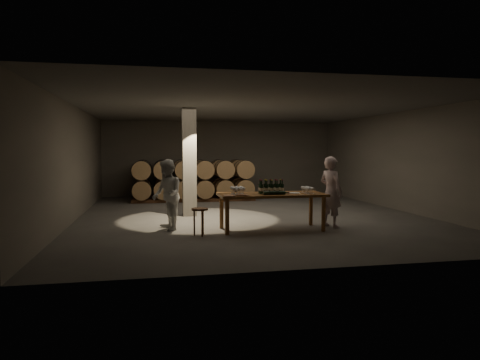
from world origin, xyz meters
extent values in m
plane|color=#4C4A47|center=(0.00, 0.00, 0.00)|extent=(12.00, 12.00, 0.00)
plane|color=#605E59|center=(0.00, 0.00, 3.20)|extent=(12.00, 12.00, 0.00)
plane|color=#646056|center=(0.00, 6.00, 1.60)|extent=(10.00, 0.00, 10.00)
plane|color=#646056|center=(0.00, -6.00, 1.60)|extent=(10.00, 0.00, 10.00)
plane|color=#646056|center=(-5.00, 0.00, 1.60)|extent=(0.00, 12.00, 12.00)
plane|color=#646056|center=(5.00, 0.00, 1.60)|extent=(0.00, 12.00, 12.00)
cube|color=slate|center=(-1.80, 0.20, 1.60)|extent=(0.40, 0.40, 3.20)
cylinder|color=brown|center=(-1.18, -2.93, 0.42)|extent=(0.10, 0.10, 0.84)
cylinder|color=brown|center=(1.18, -2.93, 0.42)|extent=(0.10, 0.10, 0.84)
cylinder|color=brown|center=(-1.18, -2.07, 0.42)|extent=(0.10, 0.10, 0.84)
cylinder|color=brown|center=(1.18, -2.07, 0.42)|extent=(0.10, 0.10, 0.84)
cube|color=brown|center=(0.00, -2.50, 0.87)|extent=(2.60, 1.10, 0.06)
cube|color=brown|center=(-1.35, 4.90, 0.06)|extent=(4.70, 0.10, 0.12)
cube|color=brown|center=(-1.35, 5.50, 0.06)|extent=(4.70, 0.10, 0.12)
cylinder|color=#9B7746|center=(-3.30, 5.20, 0.47)|extent=(0.70, 0.95, 0.70)
cylinder|color=black|center=(-3.30, 4.94, 0.47)|extent=(0.73, 0.04, 0.73)
cylinder|color=black|center=(-3.30, 5.46, 0.47)|extent=(0.73, 0.04, 0.73)
cylinder|color=#9B7746|center=(-2.52, 5.20, 0.47)|extent=(0.70, 0.95, 0.70)
cylinder|color=black|center=(-2.52, 4.94, 0.47)|extent=(0.73, 0.04, 0.73)
cylinder|color=black|center=(-2.52, 5.46, 0.47)|extent=(0.73, 0.04, 0.73)
cylinder|color=#9B7746|center=(-1.74, 5.20, 0.47)|extent=(0.70, 0.95, 0.70)
cylinder|color=black|center=(-1.74, 4.94, 0.47)|extent=(0.73, 0.04, 0.73)
cylinder|color=black|center=(-1.74, 5.46, 0.47)|extent=(0.73, 0.04, 0.73)
cylinder|color=#9B7746|center=(-0.96, 5.20, 0.47)|extent=(0.70, 0.95, 0.70)
cylinder|color=black|center=(-0.96, 4.94, 0.47)|extent=(0.73, 0.04, 0.73)
cylinder|color=black|center=(-0.96, 5.46, 0.47)|extent=(0.73, 0.04, 0.73)
cylinder|color=#9B7746|center=(-0.18, 5.20, 0.47)|extent=(0.70, 0.95, 0.70)
cylinder|color=black|center=(-0.18, 4.94, 0.47)|extent=(0.73, 0.04, 0.73)
cylinder|color=black|center=(-0.18, 5.46, 0.47)|extent=(0.73, 0.04, 0.73)
cylinder|color=#9B7746|center=(0.60, 5.20, 0.47)|extent=(0.70, 0.95, 0.70)
cylinder|color=black|center=(0.60, 4.94, 0.47)|extent=(0.73, 0.04, 0.73)
cylinder|color=black|center=(0.60, 5.46, 0.47)|extent=(0.73, 0.04, 0.73)
cylinder|color=#9B7746|center=(-3.30, 5.20, 1.21)|extent=(0.70, 0.95, 0.70)
cylinder|color=black|center=(-3.30, 4.94, 1.21)|extent=(0.73, 0.04, 0.73)
cylinder|color=black|center=(-3.30, 5.46, 1.21)|extent=(0.73, 0.04, 0.73)
cylinder|color=#9B7746|center=(-2.52, 5.20, 1.21)|extent=(0.70, 0.95, 0.70)
cylinder|color=black|center=(-2.52, 4.94, 1.21)|extent=(0.73, 0.04, 0.73)
cylinder|color=black|center=(-2.52, 5.46, 1.21)|extent=(0.73, 0.04, 0.73)
cylinder|color=#9B7746|center=(-1.74, 5.20, 1.21)|extent=(0.70, 0.95, 0.70)
cylinder|color=black|center=(-1.74, 4.94, 1.21)|extent=(0.73, 0.04, 0.73)
cylinder|color=black|center=(-1.74, 5.46, 1.21)|extent=(0.73, 0.04, 0.73)
cylinder|color=#9B7746|center=(-0.96, 5.20, 1.21)|extent=(0.70, 0.95, 0.70)
cylinder|color=black|center=(-0.96, 4.94, 1.21)|extent=(0.73, 0.04, 0.73)
cylinder|color=black|center=(-0.96, 5.46, 1.21)|extent=(0.73, 0.04, 0.73)
cylinder|color=#9B7746|center=(-0.18, 5.20, 1.21)|extent=(0.70, 0.95, 0.70)
cylinder|color=black|center=(-0.18, 4.94, 1.21)|extent=(0.73, 0.04, 0.73)
cylinder|color=black|center=(-0.18, 5.46, 1.21)|extent=(0.73, 0.04, 0.73)
cylinder|color=#9B7746|center=(0.60, 5.20, 1.21)|extent=(0.70, 0.95, 0.70)
cylinder|color=black|center=(0.60, 4.94, 1.21)|extent=(0.73, 0.04, 0.73)
cylinder|color=black|center=(0.60, 5.46, 1.21)|extent=(0.73, 0.04, 0.73)
cube|color=brown|center=(-1.35, 3.50, 0.06)|extent=(4.70, 0.10, 0.12)
cube|color=brown|center=(-1.35, 4.10, 0.06)|extent=(4.70, 0.10, 0.12)
cylinder|color=#9B7746|center=(-3.30, 3.80, 0.47)|extent=(0.70, 0.95, 0.70)
cylinder|color=black|center=(-3.30, 3.54, 0.47)|extent=(0.73, 0.04, 0.73)
cylinder|color=black|center=(-3.30, 4.06, 0.47)|extent=(0.73, 0.04, 0.73)
cylinder|color=#9B7746|center=(-2.52, 3.80, 0.47)|extent=(0.70, 0.95, 0.70)
cylinder|color=black|center=(-2.52, 3.54, 0.47)|extent=(0.73, 0.04, 0.73)
cylinder|color=black|center=(-2.52, 4.06, 0.47)|extent=(0.73, 0.04, 0.73)
cylinder|color=#9B7746|center=(-1.74, 3.80, 0.47)|extent=(0.70, 0.95, 0.70)
cylinder|color=black|center=(-1.74, 3.54, 0.47)|extent=(0.73, 0.04, 0.73)
cylinder|color=black|center=(-1.74, 4.06, 0.47)|extent=(0.73, 0.04, 0.73)
cylinder|color=#9B7746|center=(-0.96, 3.80, 0.47)|extent=(0.70, 0.95, 0.70)
cylinder|color=black|center=(-0.96, 3.54, 0.47)|extent=(0.73, 0.04, 0.73)
cylinder|color=black|center=(-0.96, 4.06, 0.47)|extent=(0.73, 0.04, 0.73)
cylinder|color=#9B7746|center=(-0.18, 3.80, 0.47)|extent=(0.70, 0.95, 0.70)
cylinder|color=black|center=(-0.18, 3.54, 0.47)|extent=(0.73, 0.04, 0.73)
cylinder|color=black|center=(-0.18, 4.06, 0.47)|extent=(0.73, 0.04, 0.73)
cylinder|color=#9B7746|center=(0.60, 3.80, 0.47)|extent=(0.70, 0.95, 0.70)
cylinder|color=black|center=(0.60, 3.54, 0.47)|extent=(0.73, 0.04, 0.73)
cylinder|color=black|center=(0.60, 4.06, 0.47)|extent=(0.73, 0.04, 0.73)
cylinder|color=#9B7746|center=(-3.30, 3.80, 1.21)|extent=(0.70, 0.95, 0.70)
cylinder|color=black|center=(-3.30, 3.54, 1.21)|extent=(0.73, 0.04, 0.73)
cylinder|color=black|center=(-3.30, 4.06, 1.21)|extent=(0.73, 0.04, 0.73)
cylinder|color=#9B7746|center=(-2.52, 3.80, 1.21)|extent=(0.70, 0.95, 0.70)
cylinder|color=black|center=(-2.52, 3.54, 1.21)|extent=(0.73, 0.04, 0.73)
cylinder|color=black|center=(-2.52, 4.06, 1.21)|extent=(0.73, 0.04, 0.73)
cylinder|color=#9B7746|center=(-1.74, 3.80, 1.21)|extent=(0.70, 0.95, 0.70)
cylinder|color=black|center=(-1.74, 3.54, 1.21)|extent=(0.73, 0.04, 0.73)
cylinder|color=black|center=(-1.74, 4.06, 1.21)|extent=(0.73, 0.04, 0.73)
cylinder|color=#9B7746|center=(-0.96, 3.80, 1.21)|extent=(0.70, 0.95, 0.70)
cylinder|color=black|center=(-0.96, 3.54, 1.21)|extent=(0.73, 0.04, 0.73)
cylinder|color=black|center=(-0.96, 4.06, 1.21)|extent=(0.73, 0.04, 0.73)
cylinder|color=#9B7746|center=(-0.18, 3.80, 1.21)|extent=(0.70, 0.95, 0.70)
cylinder|color=black|center=(-0.18, 3.54, 1.21)|extent=(0.73, 0.04, 0.73)
cylinder|color=black|center=(-0.18, 4.06, 1.21)|extent=(0.73, 0.04, 0.73)
cylinder|color=#9B7746|center=(0.60, 3.80, 1.21)|extent=(0.70, 0.95, 0.70)
cylinder|color=black|center=(0.60, 3.54, 1.21)|extent=(0.73, 0.04, 0.73)
cylinder|color=black|center=(0.60, 4.06, 1.21)|extent=(0.73, 0.04, 0.73)
cylinder|color=black|center=(-0.27, -2.56, 1.02)|extent=(0.08, 0.08, 0.23)
cylinder|color=silver|center=(-0.27, -2.56, 1.01)|extent=(0.09, 0.09, 0.07)
cylinder|color=black|center=(-0.27, -2.56, 1.18)|extent=(0.03, 0.03, 0.10)
cylinder|color=gold|center=(-0.27, -2.56, 1.23)|extent=(0.04, 0.04, 0.03)
cylinder|color=black|center=(-0.27, -2.41, 1.02)|extent=(0.08, 0.08, 0.23)
cylinder|color=silver|center=(-0.27, -2.41, 1.01)|extent=(0.09, 0.09, 0.07)
cylinder|color=black|center=(-0.27, -2.41, 1.18)|extent=(0.03, 0.03, 0.10)
cylinder|color=maroon|center=(-0.27, -2.41, 1.23)|extent=(0.04, 0.04, 0.03)
cylinder|color=black|center=(-0.14, -2.56, 1.02)|extent=(0.08, 0.08, 0.23)
cylinder|color=silver|center=(-0.14, -2.56, 1.01)|extent=(0.09, 0.09, 0.07)
cylinder|color=black|center=(-0.14, -2.56, 1.18)|extent=(0.03, 0.03, 0.10)
cylinder|color=maroon|center=(-0.14, -2.56, 1.23)|extent=(0.04, 0.04, 0.03)
cylinder|color=black|center=(-0.14, -2.41, 1.02)|extent=(0.08, 0.08, 0.23)
cylinder|color=silver|center=(-0.14, -2.41, 1.01)|extent=(0.09, 0.09, 0.07)
cylinder|color=black|center=(-0.14, -2.41, 1.18)|extent=(0.03, 0.03, 0.10)
cylinder|color=gold|center=(-0.14, -2.41, 1.23)|extent=(0.04, 0.04, 0.03)
cylinder|color=black|center=(-0.01, -2.56, 1.02)|extent=(0.08, 0.08, 0.23)
cylinder|color=silver|center=(-0.01, -2.56, 1.01)|extent=(0.09, 0.09, 0.07)
cylinder|color=black|center=(-0.01, -2.56, 1.18)|extent=(0.03, 0.03, 0.10)
cylinder|color=gold|center=(-0.01, -2.56, 1.23)|extent=(0.04, 0.04, 0.03)
cylinder|color=black|center=(-0.01, -2.41, 1.02)|extent=(0.08, 0.08, 0.23)
cylinder|color=silver|center=(-0.01, -2.41, 1.01)|extent=(0.09, 0.09, 0.07)
cylinder|color=black|center=(-0.01, -2.41, 1.18)|extent=(0.03, 0.03, 0.10)
cylinder|color=maroon|center=(-0.01, -2.41, 1.23)|extent=(0.04, 0.04, 0.03)
cylinder|color=black|center=(0.12, -2.56, 1.02)|extent=(0.08, 0.08, 0.23)
cylinder|color=silver|center=(0.12, -2.56, 1.01)|extent=(0.09, 0.09, 0.07)
cylinder|color=black|center=(0.12, -2.56, 1.18)|extent=(0.03, 0.03, 0.10)
cylinder|color=maroon|center=(0.12, -2.56, 1.23)|extent=(0.04, 0.04, 0.03)
cylinder|color=black|center=(0.12, -2.41, 1.02)|extent=(0.08, 0.08, 0.23)
cylinder|color=silver|center=(0.12, -2.41, 1.01)|extent=(0.09, 0.09, 0.07)
cylinder|color=black|center=(0.12, -2.41, 1.18)|extent=(0.03, 0.03, 0.10)
cylinder|color=gold|center=(0.12, -2.41, 1.23)|extent=(0.04, 0.04, 0.03)
cylinder|color=black|center=(0.25, -2.56, 1.02)|extent=(0.08, 0.08, 0.23)
cylinder|color=silver|center=(0.25, -2.56, 1.01)|extent=(0.09, 0.09, 0.07)
cylinder|color=black|center=(0.25, -2.56, 1.18)|extent=(0.03, 0.03, 0.10)
cylinder|color=gold|center=(0.25, -2.56, 1.23)|extent=(0.04, 0.04, 0.03)
cylinder|color=black|center=(0.25, -2.41, 1.02)|extent=(0.08, 0.08, 0.23)
cylinder|color=silver|center=(0.25, -2.41, 1.01)|extent=(0.09, 0.09, 0.07)
cylinder|color=black|center=(0.25, -2.41, 1.18)|extent=(0.03, 0.03, 0.10)
cylinder|color=maroon|center=(0.25, -2.41, 1.23)|extent=(0.04, 0.04, 0.03)
cylinder|color=black|center=(-0.17, -2.80, 0.94)|extent=(0.24, 0.09, 0.09)
cylinder|color=black|center=(-0.02, -2.80, 0.94)|extent=(0.10, 0.03, 0.03)
cylinder|color=maroon|center=(0.04, -2.80, 0.94)|extent=(0.02, 0.04, 0.04)
cylinder|color=black|center=(-0.02, -2.80, 0.94)|extent=(0.24, 0.09, 0.09)
cylinder|color=black|center=(0.13, -2.80, 0.94)|extent=(0.10, 0.03, 0.03)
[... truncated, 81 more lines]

